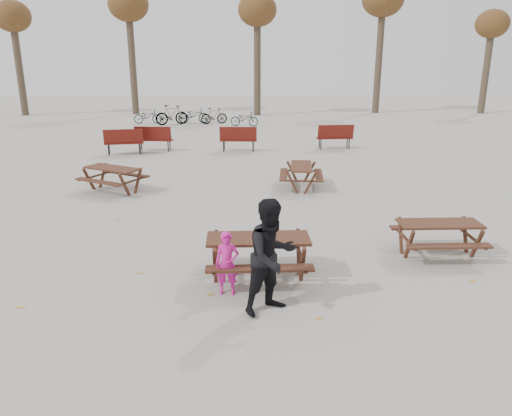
{
  "coord_description": "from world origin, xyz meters",
  "views": [
    {
      "loc": [
        -0.36,
        -8.15,
        3.85
      ],
      "look_at": [
        0.0,
        1.0,
        1.0
      ],
      "focal_mm": 35.0,
      "sensor_mm": 36.0,
      "label": 1
    }
  ],
  "objects_px": {
    "soda_bottle": "(264,238)",
    "child": "(227,263)",
    "main_picnic_table": "(258,247)",
    "picnic_table_east": "(438,239)",
    "picnic_table_north": "(113,180)",
    "food_tray": "(268,240)",
    "adult": "(272,257)",
    "picnic_table_far": "(301,177)"
  },
  "relations": [
    {
      "from": "soda_bottle",
      "to": "child",
      "type": "xyz_separation_m",
      "value": [
        -0.62,
        -0.38,
        -0.3
      ]
    },
    {
      "from": "main_picnic_table",
      "to": "picnic_table_east",
      "type": "bearing_deg",
      "value": 14.32
    },
    {
      "from": "main_picnic_table",
      "to": "picnic_table_north",
      "type": "height_order",
      "value": "main_picnic_table"
    },
    {
      "from": "food_tray",
      "to": "picnic_table_east",
      "type": "height_order",
      "value": "food_tray"
    },
    {
      "from": "soda_bottle",
      "to": "adult",
      "type": "distance_m",
      "value": 0.98
    },
    {
      "from": "child",
      "to": "picnic_table_north",
      "type": "distance_m",
      "value": 7.41
    },
    {
      "from": "food_tray",
      "to": "picnic_table_north",
      "type": "relative_size",
      "value": 0.11
    },
    {
      "from": "food_tray",
      "to": "child",
      "type": "relative_size",
      "value": 0.17
    },
    {
      "from": "food_tray",
      "to": "soda_bottle",
      "type": "distance_m",
      "value": 0.09
    },
    {
      "from": "picnic_table_north",
      "to": "soda_bottle",
      "type": "bearing_deg",
      "value": -26.04
    },
    {
      "from": "adult",
      "to": "picnic_table_north",
      "type": "distance_m",
      "value": 8.28
    },
    {
      "from": "picnic_table_east",
      "to": "picnic_table_north",
      "type": "height_order",
      "value": "picnic_table_north"
    },
    {
      "from": "adult",
      "to": "picnic_table_far",
      "type": "height_order",
      "value": "adult"
    },
    {
      "from": "food_tray",
      "to": "adult",
      "type": "relative_size",
      "value": 0.1
    },
    {
      "from": "child",
      "to": "picnic_table_far",
      "type": "relative_size",
      "value": 0.69
    },
    {
      "from": "adult",
      "to": "picnic_table_far",
      "type": "distance_m",
      "value": 7.54
    },
    {
      "from": "child",
      "to": "picnic_table_far",
      "type": "distance_m",
      "value": 7.11
    },
    {
      "from": "food_tray",
      "to": "picnic_table_east",
      "type": "relative_size",
      "value": 0.11
    },
    {
      "from": "main_picnic_table",
      "to": "picnic_table_north",
      "type": "relative_size",
      "value": 1.09
    },
    {
      "from": "adult",
      "to": "picnic_table_east",
      "type": "bearing_deg",
      "value": -2.09
    },
    {
      "from": "adult",
      "to": "soda_bottle",
      "type": "bearing_deg",
      "value": 60.66
    },
    {
      "from": "picnic_table_east",
      "to": "food_tray",
      "type": "bearing_deg",
      "value": -161.92
    },
    {
      "from": "adult",
      "to": "picnic_table_far",
      "type": "xyz_separation_m",
      "value": [
        1.39,
        7.39,
        -0.57
      ]
    },
    {
      "from": "main_picnic_table",
      "to": "child",
      "type": "height_order",
      "value": "child"
    },
    {
      "from": "food_tray",
      "to": "picnic_table_far",
      "type": "relative_size",
      "value": 0.11
    },
    {
      "from": "soda_bottle",
      "to": "picnic_table_east",
      "type": "bearing_deg",
      "value": 17.74
    },
    {
      "from": "food_tray",
      "to": "picnic_table_east",
      "type": "bearing_deg",
      "value": 17.88
    },
    {
      "from": "picnic_table_far",
      "to": "adult",
      "type": "bearing_deg",
      "value": 175.79
    },
    {
      "from": "food_tray",
      "to": "child",
      "type": "height_order",
      "value": "child"
    },
    {
      "from": "adult",
      "to": "picnic_table_far",
      "type": "relative_size",
      "value": 1.16
    },
    {
      "from": "main_picnic_table",
      "to": "adult",
      "type": "xyz_separation_m",
      "value": [
        0.16,
        -1.18,
        0.32
      ]
    },
    {
      "from": "picnic_table_north",
      "to": "adult",
      "type": "bearing_deg",
      "value": -29.31
    },
    {
      "from": "child",
      "to": "picnic_table_north",
      "type": "relative_size",
      "value": 0.66
    },
    {
      "from": "picnic_table_north",
      "to": "picnic_table_east",
      "type": "bearing_deg",
      "value": -2.99
    },
    {
      "from": "child",
      "to": "picnic_table_north",
      "type": "xyz_separation_m",
      "value": [
        -3.4,
        6.58,
        -0.19
      ]
    },
    {
      "from": "soda_bottle",
      "to": "picnic_table_east",
      "type": "relative_size",
      "value": 0.11
    },
    {
      "from": "child",
      "to": "picnic_table_far",
      "type": "bearing_deg",
      "value": 74.89
    },
    {
      "from": "child",
      "to": "picnic_table_east",
      "type": "distance_m",
      "value": 4.4
    },
    {
      "from": "main_picnic_table",
      "to": "picnic_table_far",
      "type": "bearing_deg",
      "value": 76.01
    },
    {
      "from": "main_picnic_table",
      "to": "picnic_table_far",
      "type": "distance_m",
      "value": 6.41
    },
    {
      "from": "child",
      "to": "picnic_table_north",
      "type": "bearing_deg",
      "value": 119.29
    },
    {
      "from": "soda_bottle",
      "to": "food_tray",
      "type": "bearing_deg",
      "value": 10.42
    }
  ]
}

